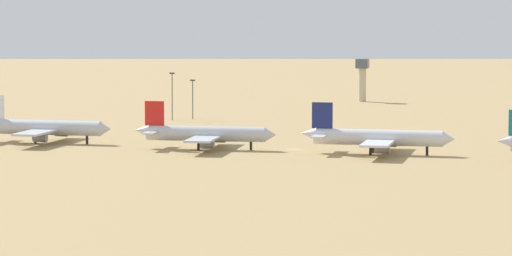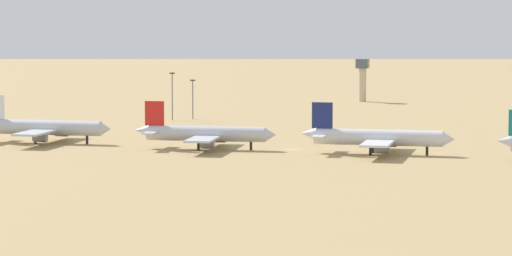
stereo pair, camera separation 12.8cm
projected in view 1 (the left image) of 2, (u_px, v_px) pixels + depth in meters
name	position (u px, v px, depth m)	size (l,w,h in m)	color
ground	(293.00, 149.00, 362.99)	(4000.00, 4000.00, 0.00)	tan
parked_jet_white_1	(43.00, 128.00, 379.23)	(42.07, 35.18, 13.94)	silver
parked_jet_red_2	(204.00, 134.00, 362.27)	(40.59, 34.18, 13.41)	silver
parked_jet_navy_3	(376.00, 138.00, 350.16)	(41.92, 35.09, 13.88)	silver
control_tower	(362.00, 76.00, 546.83)	(5.20, 5.20, 18.04)	#C6B793
light_pole_west	(193.00, 96.00, 460.06)	(1.80, 0.50, 14.13)	#59595E
light_pole_mid	(172.00, 93.00, 456.08)	(1.80, 0.50, 16.83)	#59595E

